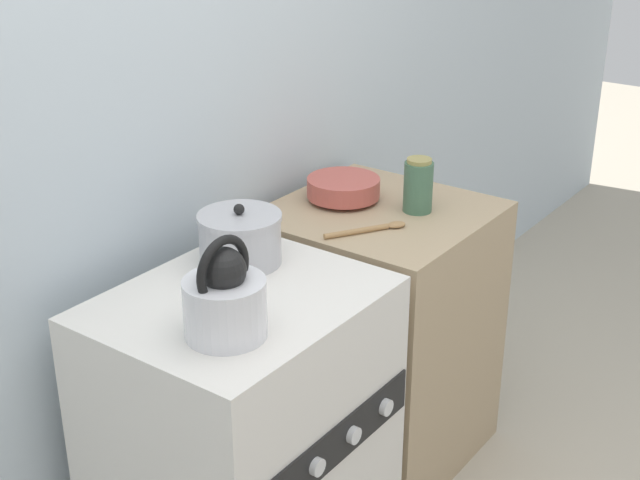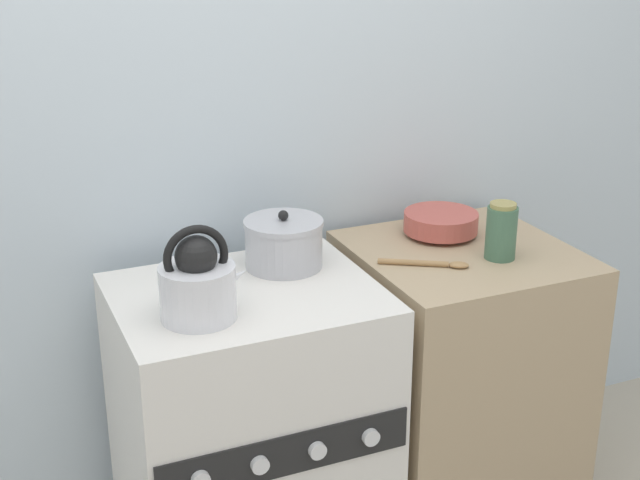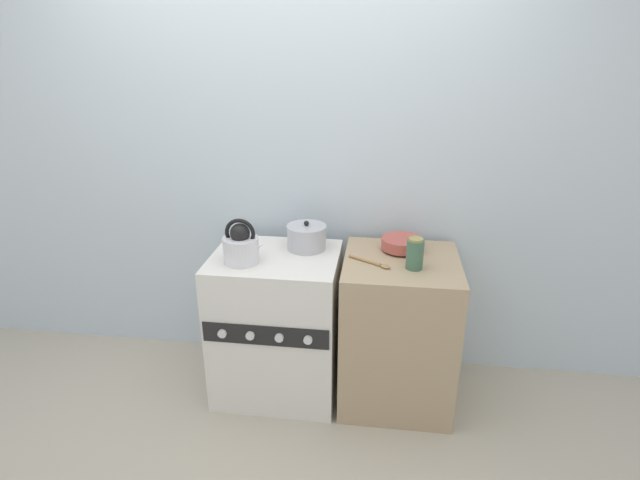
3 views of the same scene
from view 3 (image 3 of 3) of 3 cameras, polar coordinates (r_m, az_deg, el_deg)
The scene contains 9 objects.
ground_plane at distance 2.86m, azimuth -5.84°, elevation -19.53°, with size 12.00×12.00×0.00m, color #B2A893.
wall_back at distance 2.87m, azimuth -3.78°, elevation 9.02°, with size 7.00×0.06×2.50m.
stove at distance 2.83m, azimuth -4.91°, elevation -9.55°, with size 0.67×0.57×0.83m.
counter at distance 2.80m, azimuth 8.84°, elevation -10.12°, with size 0.60×0.60×0.83m.
kettle at distance 2.55m, azimuth -9.00°, elevation -0.65°, with size 0.22×0.18×0.23m.
cooking_pot at distance 2.69m, azimuth -1.55°, elevation 0.34°, with size 0.21×0.21×0.16m.
enamel_bowl at distance 2.71m, azimuth 9.32°, elevation -0.39°, with size 0.22×0.22×0.07m.
storage_jar at distance 2.49m, azimuth 10.79°, elevation -1.55°, with size 0.08×0.08×0.16m.
wooden_spoon at distance 2.54m, azimuth 6.00°, elevation -2.59°, with size 0.22×0.15×0.02m.
Camera 3 is at (0.55, -2.08, 1.88)m, focal length 28.00 mm.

